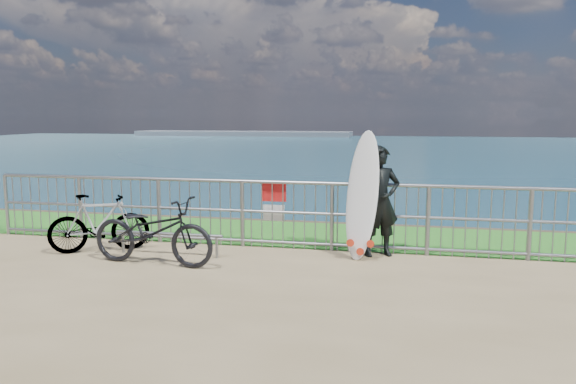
% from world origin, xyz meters
% --- Properties ---
extents(grass_strip, '(120.00, 120.00, 0.00)m').
position_xyz_m(grass_strip, '(0.00, 2.70, 0.01)').
color(grass_strip, '#23711F').
rests_on(grass_strip, ground).
extents(seascape, '(260.00, 260.00, 5.00)m').
position_xyz_m(seascape, '(-43.75, 147.49, -4.03)').
color(seascape, brown).
rests_on(seascape, ground).
extents(railing, '(10.06, 0.10, 1.13)m').
position_xyz_m(railing, '(0.02, 1.60, 0.58)').
color(railing, gray).
rests_on(railing, ground).
extents(surfer, '(0.74, 0.63, 1.72)m').
position_xyz_m(surfer, '(1.77, 1.45, 0.86)').
color(surfer, black).
rests_on(surfer, ground).
extents(surfboard, '(0.64, 0.60, 1.97)m').
position_xyz_m(surfboard, '(1.51, 1.23, 0.91)').
color(surfboard, silver).
rests_on(surfboard, ground).
extents(bicycle_near, '(1.98, 0.84, 1.01)m').
position_xyz_m(bicycle_near, '(-1.46, 0.22, 0.51)').
color(bicycle_near, black).
rests_on(bicycle_near, ground).
extents(bicycle_far, '(1.57, 1.18, 0.94)m').
position_xyz_m(bicycle_far, '(-2.65, 0.77, 0.47)').
color(bicycle_far, black).
rests_on(bicycle_far, ground).
extents(bike_rack, '(1.77, 0.05, 0.37)m').
position_xyz_m(bike_rack, '(-1.46, 0.76, 0.30)').
color(bike_rack, gray).
rests_on(bike_rack, ground).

